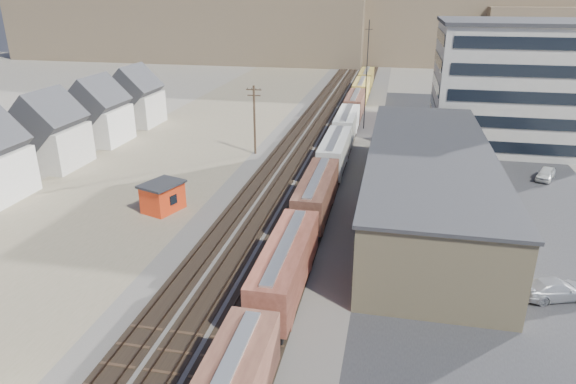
% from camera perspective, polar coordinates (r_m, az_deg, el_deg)
% --- Properties ---
extents(ground, '(300.00, 300.00, 0.00)m').
position_cam_1_polar(ground, '(37.18, -8.28, -15.81)').
color(ground, '#6B6356').
rests_on(ground, ground).
extents(ballast_bed, '(18.00, 200.00, 0.06)m').
position_cam_1_polar(ballast_bed, '(81.45, 3.66, 5.54)').
color(ballast_bed, '#4C4742').
rests_on(ballast_bed, ground).
extents(dirt_yard, '(24.00, 180.00, 0.03)m').
position_cam_1_polar(dirt_yard, '(77.63, -12.28, 4.26)').
color(dirt_yard, '#6D644B').
rests_on(dirt_yard, ground).
extents(asphalt_lot, '(26.00, 120.00, 0.04)m').
position_cam_1_polar(asphalt_lot, '(67.30, 20.53, 0.68)').
color(asphalt_lot, '#232326').
rests_on(asphalt_lot, ground).
extents(rail_tracks, '(11.40, 200.00, 0.24)m').
position_cam_1_polar(rail_tracks, '(81.50, 3.27, 5.62)').
color(rail_tracks, black).
rests_on(rail_tracks, ground).
extents(freight_train, '(3.00, 119.74, 4.46)m').
position_cam_1_polar(freight_train, '(74.58, 5.93, 6.17)').
color(freight_train, black).
rests_on(freight_train, ground).
extents(warehouse, '(12.40, 40.40, 7.25)m').
position_cam_1_polar(warehouse, '(55.91, 15.21, 1.14)').
color(warehouse, tan).
rests_on(warehouse, ground).
extents(office_tower, '(22.60, 18.60, 18.45)m').
position_cam_1_polar(office_tower, '(85.21, 23.64, 10.90)').
color(office_tower, '#9E998E').
rests_on(office_tower, ground).
extents(utility_pole_north, '(2.20, 0.32, 10.00)m').
position_cam_1_polar(utility_pole_north, '(74.22, -3.74, 8.16)').
color(utility_pole_north, '#382619').
rests_on(utility_pole_north, ground).
extents(radio_mast, '(1.20, 0.16, 18.00)m').
position_cam_1_polar(radio_mast, '(88.67, 8.71, 12.68)').
color(radio_mast, black).
rests_on(radio_mast, ground).
extents(townhouse_row, '(8.15, 68.16, 10.47)m').
position_cam_1_polar(townhouse_row, '(71.53, -27.79, 4.38)').
color(townhouse_row, '#B7B2A8').
rests_on(townhouse_row, ground).
extents(hills_north, '(265.00, 80.00, 32.00)m').
position_cam_1_polar(hills_north, '(195.92, 9.21, 18.85)').
color(hills_north, brown).
rests_on(hills_north, ground).
extents(maintenance_shed, '(4.64, 5.25, 3.21)m').
position_cam_1_polar(maintenance_shed, '(56.99, -13.75, -0.49)').
color(maintenance_shed, '#ED3C16').
rests_on(maintenance_shed, ground).
extents(parked_car_silver, '(5.93, 3.92, 1.60)m').
position_cam_1_polar(parked_car_silver, '(45.48, 27.61, -9.57)').
color(parked_car_silver, '#95969C').
rests_on(parked_car_silver, ground).
extents(parked_car_blue, '(5.74, 6.64, 1.70)m').
position_cam_1_polar(parked_car_blue, '(90.75, 19.82, 6.51)').
color(parked_car_blue, navy).
rests_on(parked_car_blue, ground).
extents(parked_car_far, '(3.43, 4.78, 1.51)m').
position_cam_1_polar(parked_car_far, '(72.52, 26.72, 1.79)').
color(parked_car_far, silver).
rests_on(parked_car_far, ground).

